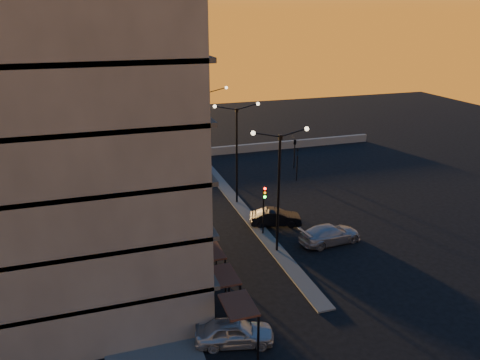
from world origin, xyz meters
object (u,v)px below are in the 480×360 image
streetlamp_mid (237,146)px  car_sedan (276,217)px  car_wagon (330,234)px  traffic_light_main (264,202)px  car_hatchback (234,332)px

streetlamp_mid → car_sedan: bearing=-73.8°
car_wagon → streetlamp_mid: bearing=18.5°
traffic_light_main → streetlamp_mid: bearing=90.0°
traffic_light_main → car_wagon: 5.73m
car_sedan → traffic_light_main: bearing=145.7°
streetlamp_mid → car_wagon: size_ratio=1.89×
car_hatchback → car_sedan: (7.82, 13.29, -0.02)m
traffic_light_main → car_wagon: (4.50, -2.81, -2.16)m
traffic_light_main → car_wagon: size_ratio=0.84×
streetlamp_mid → traffic_light_main: (0.00, -7.13, -2.70)m
car_hatchback → car_wagon: bearing=-36.2°
streetlamp_mid → car_sedan: (1.65, -5.67, -4.89)m
streetlamp_mid → traffic_light_main: 7.62m
car_sedan → car_wagon: bearing=-132.1°
traffic_light_main → car_sedan: (1.65, 1.46, -2.18)m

